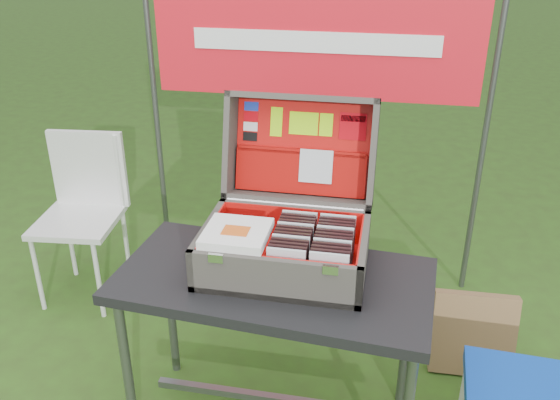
% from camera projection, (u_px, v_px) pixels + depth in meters
% --- Properties ---
extents(table, '(1.15, 0.64, 0.69)m').
position_uv_depth(table, '(274.00, 353.00, 2.25)').
color(table, black).
rests_on(table, ground).
extents(table_top, '(1.15, 0.64, 0.04)m').
position_uv_depth(table_top, '(274.00, 281.00, 2.10)').
color(table_top, black).
rests_on(table_top, ground).
extents(table_leg_fl, '(0.04, 0.04, 0.65)m').
position_uv_depth(table_leg_fl, '(128.00, 379.00, 2.15)').
color(table_leg_fl, '#59595B').
rests_on(table_leg_fl, ground).
extents(table_leg_bl, '(0.04, 0.04, 0.65)m').
position_uv_depth(table_leg_bl, '(171.00, 309.00, 2.53)').
color(table_leg_bl, '#59595B').
rests_on(table_leg_bl, ground).
extents(table_leg_br, '(0.04, 0.04, 0.65)m').
position_uv_depth(table_leg_br, '(407.00, 337.00, 2.36)').
color(table_leg_br, '#59595B').
rests_on(table_leg_br, ground).
extents(table_brace, '(0.96, 0.03, 0.03)m').
position_uv_depth(table_brace, '(274.00, 398.00, 2.34)').
color(table_brace, '#59595B').
rests_on(table_brace, ground).
extents(suitcase, '(0.58, 0.58, 0.54)m').
position_uv_depth(suitcase, '(287.00, 195.00, 2.08)').
color(suitcase, '#4C473F').
rests_on(suitcase, table).
extents(suitcase_base_bottom, '(0.58, 0.42, 0.02)m').
position_uv_depth(suitcase_base_bottom, '(284.00, 266.00, 2.13)').
color(suitcase_base_bottom, '#4C473F').
rests_on(suitcase_base_bottom, table_top).
extents(suitcase_base_wall_front, '(0.58, 0.02, 0.16)m').
position_uv_depth(suitcase_base_wall_front, '(273.00, 280.00, 1.93)').
color(suitcase_base_wall_front, '#4C473F').
rests_on(suitcase_base_wall_front, table_top).
extents(suitcase_base_wall_back, '(0.58, 0.02, 0.16)m').
position_uv_depth(suitcase_base_wall_back, '(294.00, 224.00, 2.28)').
color(suitcase_base_wall_back, '#4C473F').
rests_on(suitcase_base_wall_back, table_top).
extents(suitcase_base_wall_left, '(0.02, 0.42, 0.16)m').
position_uv_depth(suitcase_base_wall_left, '(209.00, 242.00, 2.15)').
color(suitcase_base_wall_left, '#4C473F').
rests_on(suitcase_base_wall_left, table_top).
extents(suitcase_base_wall_right, '(0.02, 0.42, 0.16)m').
position_uv_depth(suitcase_base_wall_right, '(363.00, 258.00, 2.06)').
color(suitcase_base_wall_right, '#4C473F').
rests_on(suitcase_base_wall_right, table_top).
extents(suitcase_liner_floor, '(0.54, 0.37, 0.01)m').
position_uv_depth(suitcase_liner_floor, '(284.00, 262.00, 2.13)').
color(suitcase_liner_floor, red).
rests_on(suitcase_liner_floor, suitcase_base_bottom).
extents(suitcase_latch_left, '(0.05, 0.01, 0.03)m').
position_uv_depth(suitcase_latch_left, '(216.00, 258.00, 1.92)').
color(suitcase_latch_left, silver).
rests_on(suitcase_latch_left, suitcase_base_wall_front).
extents(suitcase_latch_right, '(0.05, 0.01, 0.03)m').
position_uv_depth(suitcase_latch_right, '(331.00, 270.00, 1.86)').
color(suitcase_latch_right, silver).
rests_on(suitcase_latch_right, suitcase_base_wall_front).
extents(suitcase_hinge, '(0.53, 0.02, 0.02)m').
position_uv_depth(suitcase_hinge, '(294.00, 205.00, 2.26)').
color(suitcase_hinge, silver).
rests_on(suitcase_hinge, suitcase_base_wall_back).
extents(suitcase_lid_back, '(0.58, 0.13, 0.41)m').
position_uv_depth(suitcase_lid_back, '(303.00, 147.00, 2.36)').
color(suitcase_lid_back, '#4C473F').
rests_on(suitcase_lid_back, suitcase_base_wall_back).
extents(suitcase_lid_rim_far, '(0.58, 0.16, 0.06)m').
position_uv_depth(suitcase_lid_rim_far, '(303.00, 97.00, 2.26)').
color(suitcase_lid_rim_far, '#4C473F').
rests_on(suitcase_lid_rim_far, suitcase_lid_back).
extents(suitcase_lid_rim_near, '(0.58, 0.16, 0.06)m').
position_uv_depth(suitcase_lid_rim_near, '(298.00, 199.00, 2.33)').
color(suitcase_lid_rim_near, '#4C473F').
rests_on(suitcase_lid_rim_near, suitcase_lid_back).
extents(suitcase_lid_rim_left, '(0.02, 0.26, 0.44)m').
position_uv_depth(suitcase_lid_rim_left, '(231.00, 144.00, 2.34)').
color(suitcase_lid_rim_left, '#4C473F').
rests_on(suitcase_lid_rim_left, suitcase_lid_back).
extents(suitcase_lid_rim_right, '(0.02, 0.26, 0.44)m').
position_uv_depth(suitcase_lid_rim_right, '(373.00, 154.00, 2.25)').
color(suitcase_lid_rim_right, '#4C473F').
rests_on(suitcase_lid_rim_right, suitcase_lid_back).
extents(suitcase_lid_liner, '(0.53, 0.10, 0.36)m').
position_uv_depth(suitcase_lid_liner, '(303.00, 148.00, 2.35)').
color(suitcase_lid_liner, red).
rests_on(suitcase_lid_liner, suitcase_lid_back).
extents(suitcase_liner_wall_front, '(0.54, 0.01, 0.13)m').
position_uv_depth(suitcase_liner_wall_front, '(274.00, 275.00, 1.94)').
color(suitcase_liner_wall_front, red).
rests_on(suitcase_liner_wall_front, suitcase_base_bottom).
extents(suitcase_liner_wall_back, '(0.54, 0.01, 0.13)m').
position_uv_depth(suitcase_liner_wall_back, '(293.00, 223.00, 2.26)').
color(suitcase_liner_wall_back, red).
rests_on(suitcase_liner_wall_back, suitcase_base_bottom).
extents(suitcase_liner_wall_left, '(0.01, 0.37, 0.13)m').
position_uv_depth(suitcase_liner_wall_left, '(212.00, 240.00, 2.15)').
color(suitcase_liner_wall_left, red).
rests_on(suitcase_liner_wall_left, suitcase_base_bottom).
extents(suitcase_liner_wall_right, '(0.01, 0.37, 0.13)m').
position_uv_depth(suitcase_liner_wall_right, '(359.00, 254.00, 2.06)').
color(suitcase_liner_wall_right, red).
rests_on(suitcase_liner_wall_right, suitcase_base_bottom).
extents(suitcase_lid_pocket, '(0.52, 0.08, 0.17)m').
position_uv_depth(suitcase_lid_pocket, '(300.00, 172.00, 2.34)').
color(suitcase_lid_pocket, '#9E0B07').
rests_on(suitcase_lid_pocket, suitcase_lid_liner).
extents(suitcase_pocket_edge, '(0.51, 0.02, 0.02)m').
position_uv_depth(suitcase_pocket_edge, '(301.00, 152.00, 2.32)').
color(suitcase_pocket_edge, '#9E0B07').
rests_on(suitcase_pocket_edge, suitcase_lid_pocket).
extents(suitcase_pocket_cd, '(0.13, 0.04, 0.13)m').
position_uv_depth(suitcase_pocket_cd, '(316.00, 166.00, 2.31)').
color(suitcase_pocket_cd, silver).
rests_on(suitcase_pocket_cd, suitcase_lid_pocket).
extents(lid_sticker_cc_a, '(0.06, 0.01, 0.03)m').
position_uv_depth(lid_sticker_cc_a, '(251.00, 106.00, 2.35)').
color(lid_sticker_cc_a, '#1933B2').
rests_on(lid_sticker_cc_a, suitcase_lid_liner).
extents(lid_sticker_cc_b, '(0.06, 0.01, 0.03)m').
position_uv_depth(lid_sticker_cc_b, '(251.00, 116.00, 2.36)').
color(lid_sticker_cc_b, '#C7020C').
rests_on(lid_sticker_cc_b, suitcase_lid_liner).
extents(lid_sticker_cc_c, '(0.06, 0.01, 0.03)m').
position_uv_depth(lid_sticker_cc_c, '(251.00, 127.00, 2.36)').
color(lid_sticker_cc_c, white).
rests_on(lid_sticker_cc_c, suitcase_lid_liner).
extents(lid_sticker_cc_d, '(0.06, 0.01, 0.03)m').
position_uv_depth(lid_sticker_cc_d, '(250.00, 137.00, 2.37)').
color(lid_sticker_cc_d, black).
rests_on(lid_sticker_cc_d, suitcase_lid_liner).
extents(lid_card_neon_tall, '(0.05, 0.03, 0.11)m').
position_uv_depth(lid_card_neon_tall, '(276.00, 122.00, 2.34)').
color(lid_card_neon_tall, '#ADFB0A').
rests_on(lid_card_neon_tall, suitcase_lid_liner).
extents(lid_card_neon_main, '(0.11, 0.03, 0.09)m').
position_uv_depth(lid_card_neon_main, '(304.00, 123.00, 2.32)').
color(lid_card_neon_main, '#ADFB0A').
rests_on(lid_card_neon_main, suitcase_lid_liner).
extents(lid_card_neon_small, '(0.05, 0.03, 0.09)m').
position_uv_depth(lid_card_neon_small, '(326.00, 125.00, 2.31)').
color(lid_card_neon_small, '#ADFB0A').
rests_on(lid_card_neon_small, suitcase_lid_liner).
extents(lid_sticker_band, '(0.10, 0.03, 0.10)m').
position_uv_depth(lid_sticker_band, '(353.00, 126.00, 2.29)').
color(lid_sticker_band, '#C7020C').
rests_on(lid_sticker_band, suitcase_lid_liner).
extents(lid_sticker_band_bar, '(0.09, 0.01, 0.02)m').
position_uv_depth(lid_sticker_band_bar, '(353.00, 119.00, 2.28)').
color(lid_sticker_band_bar, black).
rests_on(lid_sticker_band_bar, suitcase_lid_liner).
extents(cd_left_0, '(0.13, 0.01, 0.15)m').
position_uv_depth(cd_left_0, '(286.00, 269.00, 1.95)').
color(cd_left_0, silver).
rests_on(cd_left_0, suitcase_liner_floor).
extents(cd_left_1, '(0.13, 0.01, 0.15)m').
position_uv_depth(cd_left_1, '(287.00, 265.00, 1.97)').
color(cd_left_1, black).
rests_on(cd_left_1, suitcase_liner_floor).
extents(cd_left_2, '(0.13, 0.01, 0.15)m').
position_uv_depth(cd_left_2, '(289.00, 262.00, 1.99)').
color(cd_left_2, black).
rests_on(cd_left_2, suitcase_liner_floor).
extents(cd_left_3, '(0.13, 0.01, 0.15)m').
position_uv_depth(cd_left_3, '(290.00, 258.00, 2.01)').
color(cd_left_3, black).
rests_on(cd_left_3, suitcase_liner_floor).
extents(cd_left_4, '(0.13, 0.01, 0.15)m').
position_uv_depth(cd_left_4, '(291.00, 255.00, 2.03)').
color(cd_left_4, silver).
rests_on(cd_left_4, suitcase_liner_floor).
extents(cd_left_5, '(0.13, 0.01, 0.15)m').
position_uv_depth(cd_left_5, '(292.00, 251.00, 2.05)').
color(cd_left_5, black).
rests_on(cd_left_5, suitcase_liner_floor).
extents(cd_left_6, '(0.13, 0.01, 0.15)m').
position_uv_depth(cd_left_6, '(293.00, 248.00, 2.07)').
color(cd_left_6, black).
rests_on(cd_left_6, suitcase_liner_floor).
extents(cd_left_7, '(0.13, 0.01, 0.15)m').
position_uv_depth(cd_left_7, '(294.00, 245.00, 2.09)').
color(cd_left_7, black).
rests_on(cd_left_7, suitcase_liner_floor).
extents(cd_left_8, '(0.13, 0.01, 0.15)m').
position_uv_depth(cd_left_8, '(295.00, 242.00, 2.11)').
color(cd_left_8, silver).
rests_on(cd_left_8, suitcase_liner_floor).
extents(cd_left_9, '(0.13, 0.01, 0.15)m').
position_uv_depth(cd_left_9, '(296.00, 239.00, 2.13)').
color(cd_left_9, black).
rests_on(cd_left_9, suitcase_liner_floor).
extents(cd_left_10, '(0.13, 0.01, 0.15)m').
position_uv_depth(cd_left_10, '(298.00, 236.00, 2.15)').
color(cd_left_10, black).
rests_on(cd_left_10, suitcase_liner_floor).
extents(cd_left_11, '(0.13, 0.01, 0.15)m').
position_uv_depth(cd_left_11, '(299.00, 233.00, 2.17)').
color(cd_left_11, black).
rests_on(cd_left_11, suitcase_liner_floor).
extents(cd_left_12, '(0.13, 0.01, 0.15)m').
position_uv_depth(cd_left_12, '(300.00, 230.00, 2.19)').
color(cd_left_12, silver).
rests_on(cd_left_12, suitcase_liner_floor).
extents(cd_right_0, '(0.13, 0.01, 0.15)m').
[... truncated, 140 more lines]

